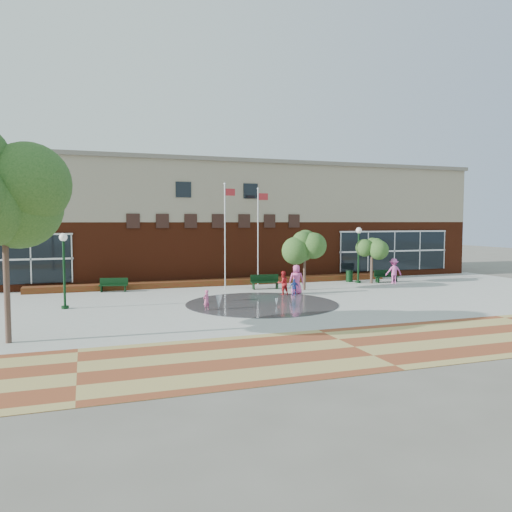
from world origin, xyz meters
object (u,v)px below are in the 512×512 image
object	(u,v)px
flagpole_left	(225,230)
flagpole_right	(258,231)
bench_left	(114,288)
trash_can	(349,276)
tree_big_left	(3,188)
child_splash	(206,300)

from	to	relation	value
flagpole_left	flagpole_right	bearing A→B (deg)	12.08
bench_left	trash_can	xyz separation A→B (m)	(17.09, -0.27, 0.17)
flagpole_right	flagpole_left	bearing A→B (deg)	-162.83
flagpole_left	tree_big_left	xyz separation A→B (m)	(-11.77, -11.98, 1.82)
flagpole_right	bench_left	distance (m)	10.69
flagpole_left	tree_big_left	size ratio (longest dim) A/B	0.88
flagpole_right	tree_big_left	size ratio (longest dim) A/B	0.86
flagpole_left	bench_left	distance (m)	8.21
flagpole_right	tree_big_left	world-z (taller)	tree_big_left
bench_left	child_splash	bearing A→B (deg)	-50.48
flagpole_right	child_splash	bearing A→B (deg)	-129.51
bench_left	child_splash	world-z (taller)	child_splash
trash_can	bench_left	bearing A→B (deg)	179.09
bench_left	tree_big_left	world-z (taller)	tree_big_left
trash_can	flagpole_right	bearing A→B (deg)	174.90
tree_big_left	flagpole_right	bearing A→B (deg)	42.11
flagpole_left	trash_can	distance (m)	10.43
flagpole_left	bench_left	size ratio (longest dim) A/B	3.85
trash_can	flagpole_left	bearing A→B (deg)	-176.85
bench_left	flagpole_left	bearing A→B (deg)	7.35
trash_can	child_splash	xyz separation A→B (m)	(-12.97, -8.23, 0.08)
flagpole_left	tree_big_left	distance (m)	16.90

